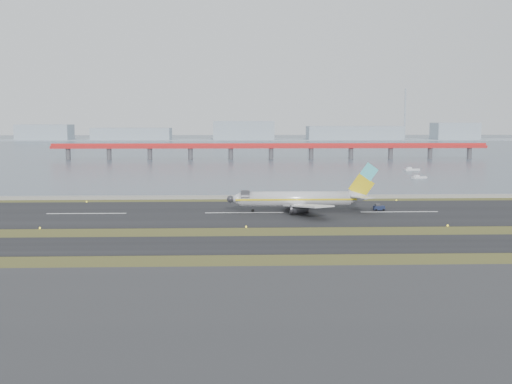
% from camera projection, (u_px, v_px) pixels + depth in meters
% --- Properties ---
extents(ground, '(1000.00, 1000.00, 0.00)m').
position_uv_depth(ground, '(247.00, 234.00, 133.86)').
color(ground, '#38491A').
rests_on(ground, ground).
extents(apron_strip, '(1000.00, 50.00, 0.10)m').
position_uv_depth(apron_strip, '(257.00, 312.00, 79.24)').
color(apron_strip, '#303033').
rests_on(apron_strip, ground).
extents(taxiway_strip, '(1000.00, 18.00, 0.10)m').
position_uv_depth(taxiway_strip, '(248.00, 245.00, 121.94)').
color(taxiway_strip, black).
rests_on(taxiway_strip, ground).
extents(runway_strip, '(1000.00, 45.00, 0.10)m').
position_uv_depth(runway_strip, '(244.00, 213.00, 163.65)').
color(runway_strip, black).
rests_on(runway_strip, ground).
extents(seawall, '(1000.00, 2.50, 1.00)m').
position_uv_depth(seawall, '(242.00, 197.00, 193.38)').
color(seawall, gray).
rests_on(seawall, ground).
extents(bay_water, '(1400.00, 800.00, 1.30)m').
position_uv_depth(bay_water, '(236.00, 145.00, 590.63)').
color(bay_water, '#404A5B').
rests_on(bay_water, ground).
extents(red_pier, '(260.00, 5.00, 10.20)m').
position_uv_depth(red_pier, '(271.00, 147.00, 382.01)').
color(red_pier, red).
rests_on(red_pier, ground).
extents(far_shoreline, '(1400.00, 80.00, 60.50)m').
position_uv_depth(far_shoreline, '(247.00, 135.00, 749.32)').
color(far_shoreline, '#97A5B2').
rests_on(far_shoreline, ground).
extents(airliner, '(38.52, 32.89, 12.80)m').
position_uv_depth(airliner, '(301.00, 199.00, 164.85)').
color(airliner, silver).
rests_on(airliner, ground).
extents(pushback_tug, '(2.89, 1.80, 1.80)m').
position_uv_depth(pushback_tug, '(379.00, 207.00, 167.58)').
color(pushback_tug, '#141C38').
rests_on(pushback_tug, ground).
extents(workboat_near, '(6.73, 4.43, 1.57)m').
position_uv_depth(workboat_near, '(419.00, 177.00, 259.14)').
color(workboat_near, silver).
rests_on(workboat_near, ground).
extents(workboat_far, '(7.34, 3.51, 1.71)m').
position_uv_depth(workboat_far, '(412.00, 169.00, 299.41)').
color(workboat_far, silver).
rests_on(workboat_far, ground).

